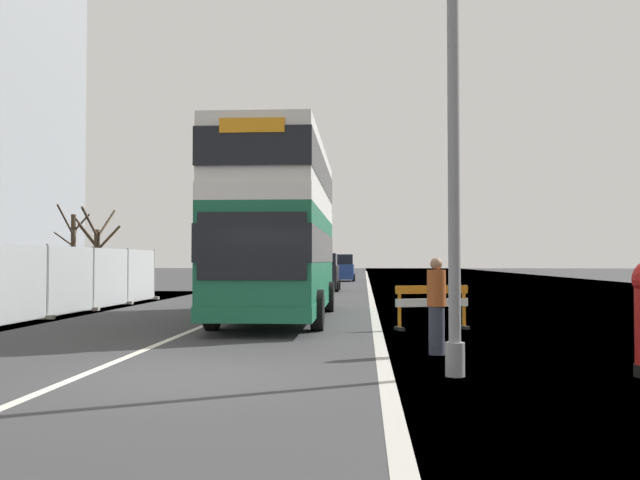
{
  "coord_description": "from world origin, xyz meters",
  "views": [
    {
      "loc": [
        2.61,
        -10.15,
        1.71
      ],
      "look_at": [
        1.55,
        6.37,
        2.2
      ],
      "focal_mm": 38.55,
      "sensor_mm": 36.0,
      "label": 1
    }
  ],
  "objects": [
    {
      "name": "roadworks_barrier",
      "position": [
        4.28,
        6.97,
        0.69
      ],
      "size": [
        1.87,
        0.89,
        1.09
      ],
      "color": "orange",
      "rests_on": "ground"
    },
    {
      "name": "car_receding_mid",
      "position": [
        -4.53,
        36.82,
        1.0
      ],
      "size": [
        1.95,
        4.09,
        2.11
      ],
      "color": "navy",
      "rests_on": "ground"
    },
    {
      "name": "pedestrian_at_kerb",
      "position": [
        3.92,
        2.42,
        0.88
      ],
      "size": [
        0.34,
        0.34,
        1.76
      ],
      "color": "#2D3342",
      "rests_on": "ground"
    },
    {
      "name": "construction_site_fence",
      "position": [
        -6.6,
        10.97,
        1.05
      ],
      "size": [
        0.44,
        17.2,
        2.19
      ],
      "color": "#A8AAAD",
      "rests_on": "ground"
    },
    {
      "name": "bare_tree_far_verge_mid",
      "position": [
        -14.65,
        29.54,
        2.47
      ],
      "size": [
        2.15,
        2.71,
        4.96
      ],
      "color": "#4C3D2D",
      "rests_on": "ground"
    },
    {
      "name": "double_decker_bus",
      "position": [
        0.17,
        9.76,
        2.65
      ],
      "size": [
        2.92,
        10.62,
        4.99
      ],
      "color": "#196042",
      "rests_on": "ground"
    },
    {
      "name": "car_oncoming_near",
      "position": [
        0.21,
        28.25,
        0.99
      ],
      "size": [
        2.06,
        4.07,
        2.1
      ],
      "color": "black",
      "rests_on": "ground"
    },
    {
      "name": "car_receding_far",
      "position": [
        0.88,
        46.31,
        1.02
      ],
      "size": [
        1.96,
        4.12,
        2.2
      ],
      "color": "navy",
      "rests_on": "ground"
    },
    {
      "name": "lamppost_foreground",
      "position": [
        3.95,
        0.1,
        4.33
      ],
      "size": [
        0.29,
        0.7,
        9.15
      ],
      "color": "gray",
      "rests_on": "ground"
    },
    {
      "name": "bare_tree_far_verge_near",
      "position": [
        -13.1,
        29.28,
        2.37
      ],
      "size": [
        2.86,
        2.97,
        4.78
      ],
      "color": "#4C3D2D",
      "rests_on": "ground"
    },
    {
      "name": "ground",
      "position": [
        0.61,
        0.11,
        -0.05
      ],
      "size": [
        140.0,
        280.0,
        0.1
      ],
      "color": "#38383A"
    }
  ]
}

